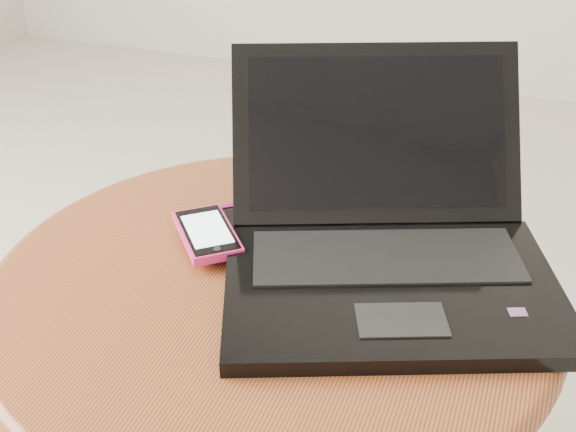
% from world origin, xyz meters
% --- Properties ---
extents(table, '(0.66, 0.66, 0.52)m').
position_xyz_m(table, '(-0.10, -0.04, 0.41)').
color(table, '#58270F').
rests_on(table, ground).
extents(laptop, '(0.47, 0.48, 0.21)m').
position_xyz_m(laptop, '(0.02, 0.02, 0.56)').
color(laptop, black).
rests_on(laptop, table).
extents(phone_black, '(0.12, 0.13, 0.01)m').
position_xyz_m(phone_black, '(-0.19, 0.02, 0.53)').
color(phone_black, black).
rests_on(phone_black, table).
extents(phone_pink, '(0.12, 0.13, 0.01)m').
position_xyz_m(phone_pink, '(-0.19, -0.01, 0.54)').
color(phone_pink, '#F12775').
rests_on(phone_pink, phone_black).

